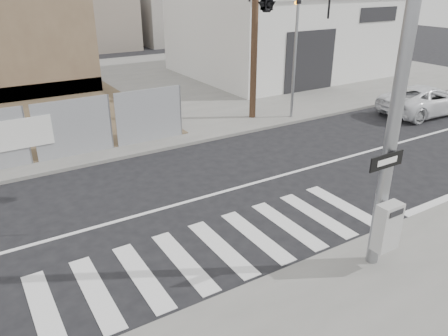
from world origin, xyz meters
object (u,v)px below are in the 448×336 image
traffic_cone_d (94,138)px  signal_pole (304,30)px  auto_shop (282,34)px  suv (427,100)px

traffic_cone_d → signal_pole: bearing=-66.9°
signal_pole → auto_shop: signal_pole is taller
signal_pole → traffic_cone_d: size_ratio=9.57×
auto_shop → suv: bearing=-90.5°
signal_pole → auto_shop: size_ratio=0.58×
signal_pole → suv: 12.79m
auto_shop → suv: 11.13m
signal_pole → traffic_cone_d: (-3.16, 7.41, -4.30)m
auto_shop → suv: (-0.09, -10.97, -1.87)m
signal_pole → traffic_cone_d: bearing=113.1°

